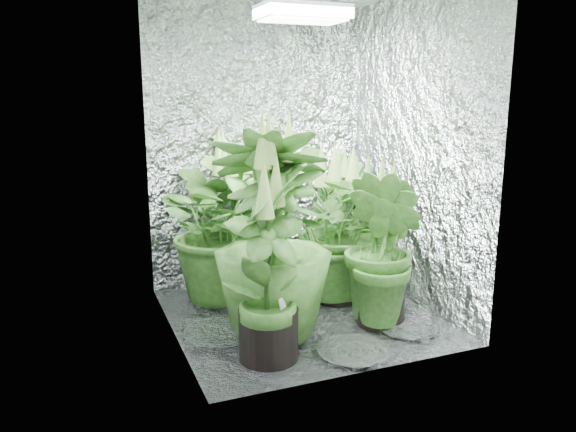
{
  "coord_description": "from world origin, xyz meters",
  "views": [
    {
      "loc": [
        -1.33,
        -3.07,
        1.39
      ],
      "look_at": [
        -0.09,
        0.0,
        0.66
      ],
      "focal_mm": 35.0,
      "sensor_mm": 36.0,
      "label": 1
    }
  ],
  "objects_px": {
    "plant_e": "(337,227)",
    "plant_g": "(383,250)",
    "plant_a": "(222,225)",
    "plant_f": "(268,271)",
    "grow_lamp": "(303,13)",
    "plant_b": "(235,217)",
    "plant_c": "(334,219)",
    "circulation_fan": "(348,261)",
    "plant_d": "(273,236)"
  },
  "relations": [
    {
      "from": "plant_e",
      "to": "plant_g",
      "type": "xyz_separation_m",
      "value": [
        0.06,
        -0.48,
        -0.04
      ]
    },
    {
      "from": "plant_a",
      "to": "plant_f",
      "type": "relative_size",
      "value": 1.09
    },
    {
      "from": "grow_lamp",
      "to": "plant_f",
      "type": "bearing_deg",
      "value": -129.47
    },
    {
      "from": "plant_b",
      "to": "plant_g",
      "type": "distance_m",
      "value": 1.14
    },
    {
      "from": "grow_lamp",
      "to": "plant_c",
      "type": "relative_size",
      "value": 0.5
    },
    {
      "from": "plant_g",
      "to": "circulation_fan",
      "type": "bearing_deg",
      "value": 75.26
    },
    {
      "from": "plant_a",
      "to": "circulation_fan",
      "type": "bearing_deg",
      "value": 5.4
    },
    {
      "from": "plant_a",
      "to": "plant_d",
      "type": "bearing_deg",
      "value": -81.09
    },
    {
      "from": "plant_f",
      "to": "plant_d",
      "type": "bearing_deg",
      "value": 64.47
    },
    {
      "from": "plant_e",
      "to": "plant_f",
      "type": "bearing_deg",
      "value": -138.36
    },
    {
      "from": "plant_d",
      "to": "plant_e",
      "type": "distance_m",
      "value": 0.73
    },
    {
      "from": "plant_b",
      "to": "plant_g",
      "type": "height_order",
      "value": "plant_b"
    },
    {
      "from": "plant_a",
      "to": "plant_c",
      "type": "xyz_separation_m",
      "value": [
        0.92,
        0.18,
        -0.07
      ]
    },
    {
      "from": "plant_d",
      "to": "plant_g",
      "type": "height_order",
      "value": "plant_d"
    },
    {
      "from": "plant_a",
      "to": "plant_g",
      "type": "distance_m",
      "value": 1.09
    },
    {
      "from": "grow_lamp",
      "to": "plant_d",
      "type": "distance_m",
      "value": 1.27
    },
    {
      "from": "plant_c",
      "to": "plant_d",
      "type": "height_order",
      "value": "plant_d"
    },
    {
      "from": "plant_e",
      "to": "plant_g",
      "type": "distance_m",
      "value": 0.48
    },
    {
      "from": "plant_c",
      "to": "plant_f",
      "type": "distance_m",
      "value": 1.45
    },
    {
      "from": "grow_lamp",
      "to": "plant_d",
      "type": "bearing_deg",
      "value": -140.37
    },
    {
      "from": "plant_g",
      "to": "plant_e",
      "type": "bearing_deg",
      "value": 97.57
    },
    {
      "from": "plant_d",
      "to": "circulation_fan",
      "type": "xyz_separation_m",
      "value": [
        0.89,
        0.77,
        -0.47
      ]
    },
    {
      "from": "grow_lamp",
      "to": "plant_g",
      "type": "bearing_deg",
      "value": -37.83
    },
    {
      "from": "plant_a",
      "to": "plant_b",
      "type": "height_order",
      "value": "plant_b"
    },
    {
      "from": "grow_lamp",
      "to": "plant_d",
      "type": "relative_size",
      "value": 0.39
    },
    {
      "from": "plant_d",
      "to": "plant_e",
      "type": "height_order",
      "value": "plant_d"
    },
    {
      "from": "grow_lamp",
      "to": "plant_c",
      "type": "bearing_deg",
      "value": 49.2
    },
    {
      "from": "plant_e",
      "to": "circulation_fan",
      "type": "xyz_separation_m",
      "value": [
        0.29,
        0.38,
        -0.37
      ]
    },
    {
      "from": "grow_lamp",
      "to": "plant_b",
      "type": "xyz_separation_m",
      "value": [
        -0.23,
        0.64,
        -1.3
      ]
    },
    {
      "from": "plant_c",
      "to": "plant_e",
      "type": "xyz_separation_m",
      "value": [
        -0.21,
        -0.46,
        0.05
      ]
    },
    {
      "from": "plant_a",
      "to": "grow_lamp",
      "type": "bearing_deg",
      "value": -49.86
    },
    {
      "from": "plant_e",
      "to": "circulation_fan",
      "type": "relative_size",
      "value": 3.39
    },
    {
      "from": "plant_b",
      "to": "plant_e",
      "type": "xyz_separation_m",
      "value": [
        0.57,
        -0.47,
        -0.02
      ]
    },
    {
      "from": "plant_a",
      "to": "plant_g",
      "type": "xyz_separation_m",
      "value": [
        0.78,
        -0.76,
        -0.06
      ]
    },
    {
      "from": "plant_b",
      "to": "circulation_fan",
      "type": "bearing_deg",
      "value": -6.42
    },
    {
      "from": "plant_b",
      "to": "circulation_fan",
      "type": "xyz_separation_m",
      "value": [
        0.85,
        -0.1,
        -0.39
      ]
    },
    {
      "from": "plant_c",
      "to": "circulation_fan",
      "type": "xyz_separation_m",
      "value": [
        0.08,
        -0.09,
        -0.32
      ]
    },
    {
      "from": "plant_e",
      "to": "plant_g",
      "type": "bearing_deg",
      "value": -82.43
    },
    {
      "from": "circulation_fan",
      "to": "grow_lamp",
      "type": "bearing_deg",
      "value": -153.65
    },
    {
      "from": "grow_lamp",
      "to": "plant_b",
      "type": "relative_size",
      "value": 0.43
    },
    {
      "from": "plant_g",
      "to": "circulation_fan",
      "type": "xyz_separation_m",
      "value": [
        0.22,
        0.85,
        -0.33
      ]
    },
    {
      "from": "plant_d",
      "to": "plant_f",
      "type": "xyz_separation_m",
      "value": [
        -0.12,
        -0.25,
        -0.11
      ]
    },
    {
      "from": "plant_a",
      "to": "plant_f",
      "type": "distance_m",
      "value": 0.93
    },
    {
      "from": "plant_b",
      "to": "plant_c",
      "type": "height_order",
      "value": "plant_b"
    },
    {
      "from": "plant_e",
      "to": "plant_f",
      "type": "xyz_separation_m",
      "value": [
        -0.73,
        -0.65,
        -0.02
      ]
    },
    {
      "from": "plant_a",
      "to": "plant_b",
      "type": "bearing_deg",
      "value": 52.69
    },
    {
      "from": "plant_a",
      "to": "plant_e",
      "type": "xyz_separation_m",
      "value": [
        0.71,
        -0.28,
        -0.02
      ]
    },
    {
      "from": "plant_c",
      "to": "plant_d",
      "type": "bearing_deg",
      "value": -133.66
    },
    {
      "from": "grow_lamp",
      "to": "plant_e",
      "type": "xyz_separation_m",
      "value": [
        0.33,
        0.17,
        -1.32
      ]
    },
    {
      "from": "plant_g",
      "to": "plant_c",
      "type": "bearing_deg",
      "value": 81.12
    }
  ]
}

